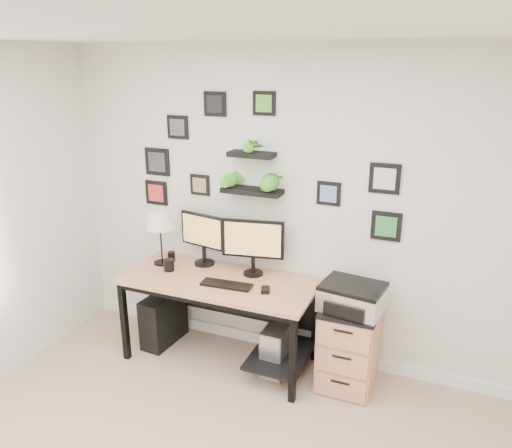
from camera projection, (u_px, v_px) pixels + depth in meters
The scene contains 14 objects.
room at pixel (287, 344), 4.44m from camera, with size 4.00×4.00×4.00m.
desk at pixel (225, 292), 4.14m from camera, with size 1.60×0.70×0.75m.
monitor_left at pixel (203, 235), 4.30m from camera, with size 0.45×0.21×0.46m.
monitor_right at pixel (253, 243), 4.09m from camera, with size 0.51×0.19×0.48m.
keyboard at pixel (227, 285), 3.97m from camera, with size 0.41×0.13×0.02m, color black.
mouse at pixel (265, 290), 3.87m from camera, with size 0.07×0.10×0.03m, color black.
table_lamp at pixel (160, 221), 4.28m from camera, with size 0.24×0.24×0.49m.
mug at pixel (169, 265), 4.24m from camera, with size 0.09×0.09×0.10m, color black.
pen_cup at pixel (171, 256), 4.45m from camera, with size 0.07×0.07×0.08m, color black.
pc_tower_black at pixel (164, 318), 4.52m from camera, with size 0.21×0.46×0.46m, color black.
pc_tower_grey at pixel (279, 347), 4.12m from camera, with size 0.19×0.42×0.41m.
file_cabinet at pixel (349, 345), 3.91m from camera, with size 0.43×0.53×0.67m.
printer at pixel (352, 297), 3.73m from camera, with size 0.49×0.42×0.21m.
wall_decor at pixel (252, 168), 4.00m from camera, with size 2.27×0.18×1.08m.
Camera 1 is at (1.22, -1.70, 2.48)m, focal length 35.00 mm.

